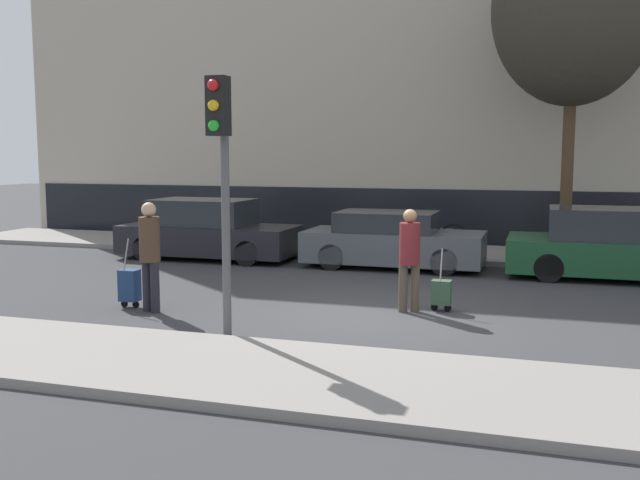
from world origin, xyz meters
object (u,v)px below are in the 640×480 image
object	(u,v)px
trolley_right	(441,292)
pedestrian_right	(409,254)
parked_bicycle	(433,236)
trolley_left	(129,285)
parked_car_2	(617,246)
bare_tree_near_crossing	(574,7)
parked_car_1	(392,241)
pedestrian_left	(150,250)
traffic_light	(221,154)
parked_car_0	(207,231)

from	to	relation	value
trolley_right	pedestrian_right	bearing A→B (deg)	-157.74
parked_bicycle	trolley_left	bearing A→B (deg)	-116.54
parked_car_2	bare_tree_near_crossing	xyz separation A→B (m)	(-1.00, 2.01, 5.31)
parked_car_1	parked_car_2	xyz separation A→B (m)	(4.80, -0.07, 0.07)
parked_car_1	parked_car_2	world-z (taller)	parked_car_2
pedestrian_left	traffic_light	world-z (taller)	traffic_light
parked_car_1	parked_car_2	bearing A→B (deg)	-0.78
traffic_light	parked_car_2	bearing A→B (deg)	50.62
parked_car_1	pedestrian_right	xyz separation A→B (m)	(1.22, -4.47, 0.36)
pedestrian_right	bare_tree_near_crossing	world-z (taller)	bare_tree_near_crossing
pedestrian_left	parked_bicycle	world-z (taller)	pedestrian_left
parked_car_0	parked_car_2	distance (m)	9.50
trolley_left	pedestrian_right	xyz separation A→B (m)	(4.62, 1.12, 0.59)
trolley_left	bare_tree_near_crossing	xyz separation A→B (m)	(7.21, 7.54, 5.61)
parked_car_0	pedestrian_left	size ratio (longest dim) A/B	2.40
pedestrian_left	parked_bicycle	distance (m)	8.90
pedestrian_right	traffic_light	xyz separation A→B (m)	(-2.16, -2.59, 1.64)
parked_car_2	pedestrian_right	distance (m)	5.69
pedestrian_left	trolley_right	size ratio (longest dim) A/B	1.72
parked_car_2	trolley_left	distance (m)	9.90
parked_car_0	pedestrian_left	world-z (taller)	pedestrian_left
trolley_left	parked_bicycle	bearing A→B (deg)	63.46
parked_car_0	bare_tree_near_crossing	bearing A→B (deg)	12.97
parked_car_2	trolley_right	world-z (taller)	parked_car_2
parked_car_2	bare_tree_near_crossing	world-z (taller)	bare_tree_near_crossing
bare_tree_near_crossing	parked_car_1	bearing A→B (deg)	-152.98
trolley_right	traffic_light	world-z (taller)	traffic_light
trolley_right	pedestrian_left	bearing A→B (deg)	-161.90
pedestrian_left	bare_tree_near_crossing	world-z (taller)	bare_tree_near_crossing
parked_car_1	bare_tree_near_crossing	distance (m)	6.87
pedestrian_left	trolley_right	bearing A→B (deg)	36.66
traffic_light	parked_bicycle	bearing A→B (deg)	80.78
pedestrian_left	traffic_light	xyz separation A→B (m)	(1.94, -1.30, 1.57)
parked_car_1	trolley_right	size ratio (longest dim) A/B	3.83
traffic_light	trolley_left	bearing A→B (deg)	149.10
trolley_left	trolley_right	xyz separation A→B (m)	(5.13, 1.33, -0.07)
traffic_light	bare_tree_near_crossing	size ratio (longest dim) A/B	0.45
parked_bicycle	parked_car_0	bearing A→B (deg)	-155.41
parked_car_0	parked_bicycle	xyz separation A→B (m)	(5.29, 2.42, -0.20)
parked_car_1	bare_tree_near_crossing	world-z (taller)	bare_tree_near_crossing
trolley_right	traffic_light	size ratio (longest dim) A/B	0.29
trolley_left	parked_car_2	bearing A→B (deg)	33.98
parked_car_1	pedestrian_right	size ratio (longest dim) A/B	2.37
parked_car_1	pedestrian_right	world-z (taller)	pedestrian_right
pedestrian_left	bare_tree_near_crossing	xyz separation A→B (m)	(6.69, 7.71, 4.95)
parked_car_2	trolley_left	bearing A→B (deg)	-146.02
parked_car_1	pedestrian_left	bearing A→B (deg)	-116.53
parked_car_0	parked_bicycle	world-z (taller)	parked_car_0
parked_car_1	traffic_light	size ratio (longest dim) A/B	1.11
parked_car_1	trolley_left	distance (m)	6.55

